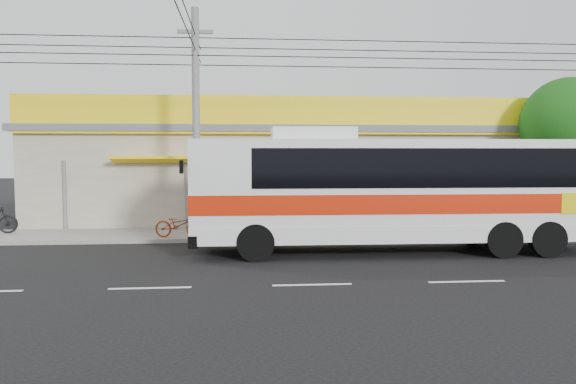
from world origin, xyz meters
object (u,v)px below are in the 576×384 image
(tree_near, at_px, (572,127))
(motorbike_red, at_px, (179,225))
(coach_bus, at_px, (402,186))
(utility_pole, at_px, (195,50))

(tree_near, bearing_deg, motorbike_red, -174.88)
(coach_bus, bearing_deg, utility_pole, 162.25)
(utility_pole, relative_size, tree_near, 5.27)
(coach_bus, distance_m, motorbike_red, 8.29)
(coach_bus, bearing_deg, motorbike_red, 160.52)
(utility_pole, bearing_deg, tree_near, 7.19)
(coach_bus, xyz_separation_m, tree_near, (8.47, 4.26, 2.16))
(tree_near, bearing_deg, coach_bus, -153.31)
(coach_bus, height_order, tree_near, tree_near)
(coach_bus, xyz_separation_m, motorbike_red, (-7.63, 2.82, -1.57))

